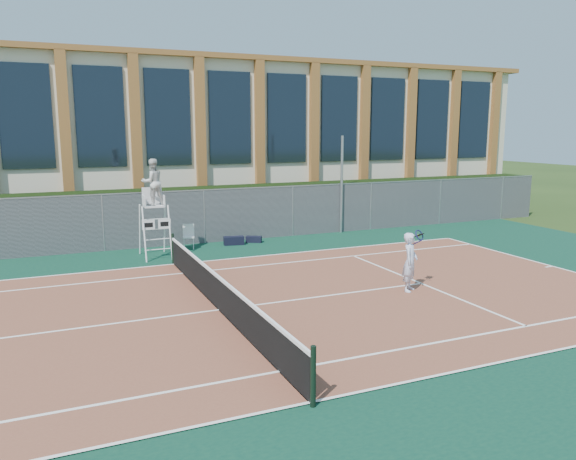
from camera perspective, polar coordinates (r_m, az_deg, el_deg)
name	(u,v)px	position (r m, az deg, el deg)	size (l,w,h in m)	color
ground	(219,311)	(14.89, -7.01, -8.16)	(120.00, 120.00, 0.00)	#233814
apron	(209,300)	(15.81, -8.05, -7.08)	(36.00, 20.00, 0.01)	#0B3226
tennis_court	(219,310)	(14.88, -7.01, -8.09)	(23.77, 10.97, 0.02)	brown
tennis_net	(219,291)	(14.73, -7.06, -6.18)	(0.10, 11.30, 1.10)	black
fence	(156,220)	(23.00, -13.31, 0.99)	(40.00, 0.06, 2.20)	#595E60
hedge	(150,216)	(24.17, -13.82, 1.41)	(40.00, 1.40, 2.20)	black
building	(122,139)	(31.78, -16.52, 8.84)	(45.00, 10.60, 8.22)	beige
steel_pole	(342,185)	(25.57, 5.47, 4.60)	(0.12, 0.12, 4.39)	#9EA0A5
umpire_chair	(153,185)	(21.03, -13.59, 4.49)	(1.02, 1.58, 3.67)	white
plastic_chair	(189,234)	(22.57, -10.07, -0.42)	(0.54, 0.54, 0.96)	silver
sports_bag_near	(234,241)	(23.04, -5.52, -1.08)	(0.81, 0.33, 0.35)	black
sports_bag_far	(254,239)	(23.47, -3.50, -0.95)	(0.65, 0.28, 0.26)	black
tennis_player	(410,262)	(16.61, 12.31, -3.18)	(1.02, 0.80, 1.73)	silver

